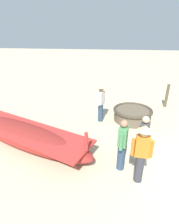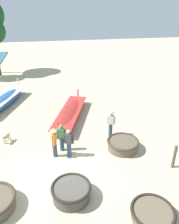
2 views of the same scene
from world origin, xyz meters
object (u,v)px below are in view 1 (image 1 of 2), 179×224
long_boat_red_hull (22,134)px  fisherman_by_coracle (143,140)px  mooring_post_mid_beach (167,96)px  coracle_center (132,114)px  fisherman_hauling (142,151)px  fisherman_with_hat (101,101)px  fisherman_standing_left (122,144)px

long_boat_red_hull → fisherman_by_coracle: fisherman_by_coracle is taller
fisherman_by_coracle → mooring_post_mid_beach: 5.10m
coracle_center → mooring_post_mid_beach: size_ratio=1.40×
fisherman_hauling → fisherman_by_coracle: 0.73m
fisherman_hauling → mooring_post_mid_beach: 5.82m
coracle_center → fisherman_with_hat: bearing=101.4°
long_boat_red_hull → fisherman_hauling: 4.16m
fisherman_with_hat → fisherman_standing_left: 3.05m
fisherman_hauling → fisherman_standing_left: size_ratio=1.06×
fisherman_with_hat → fisherman_standing_left: bearing=-163.6°
fisherman_hauling → fisherman_by_coracle: size_ratio=1.06×
fisherman_standing_left → long_boat_red_hull: bearing=76.3°
fisherman_by_coracle → fisherman_standing_left: 0.67m
fisherman_with_hat → mooring_post_mid_beach: size_ratio=1.36×
fisherman_with_hat → fisherman_by_coracle: size_ratio=1.06×
long_boat_red_hull → fisherman_standing_left: fisherman_standing_left is taller
coracle_center → fisherman_standing_left: bearing=170.4°
mooring_post_mid_beach → fisherman_by_coracle: bearing=159.2°
fisherman_standing_left → mooring_post_mid_beach: bearing=-25.3°
fisherman_with_hat → fisherman_hauling: 3.57m
long_boat_red_hull → mooring_post_mid_beach: bearing=-54.2°
coracle_center → fisherman_by_coracle: 2.93m
fisherman_by_coracle → fisherman_standing_left: size_ratio=1.00×
fisherman_hauling → mooring_post_mid_beach: bearing=-19.6°
long_boat_red_hull → fisherman_with_hat: size_ratio=3.49×
fisherman_standing_left → fisherman_hauling: bearing=-130.7°
fisherman_hauling → fisherman_by_coracle: bearing=-10.4°
fisherman_with_hat → fisherman_hauling: (-3.31, -1.32, 0.00)m
fisherman_with_hat → fisherman_by_coracle: fisherman_with_hat is taller
long_boat_red_hull → mooring_post_mid_beach: 7.24m
fisherman_standing_left → mooring_post_mid_beach: 5.63m
coracle_center → mooring_post_mid_beach: (1.88, -1.86, 0.31)m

